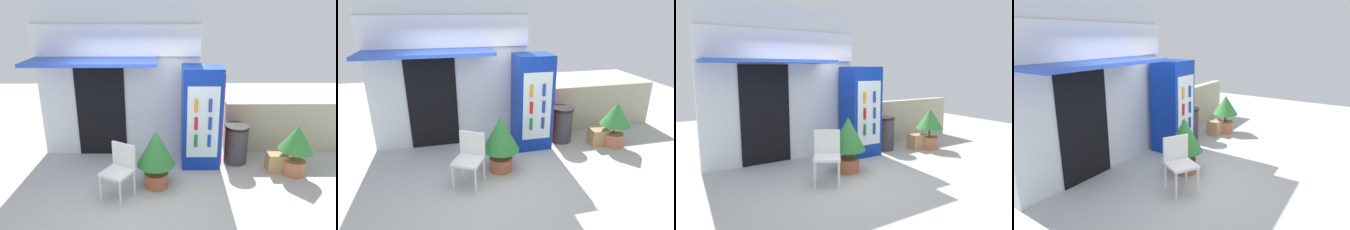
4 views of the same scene
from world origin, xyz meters
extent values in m
plane|color=#B2B2AD|center=(0.00, 0.00, 0.00)|extent=(16.00, 16.00, 0.00)
cube|color=silver|center=(-0.46, 1.68, 1.62)|extent=(3.28, 0.26, 3.23)
cube|color=white|center=(-0.46, 1.51, 2.41)|extent=(3.28, 0.08, 0.60)
cube|color=blue|center=(-0.85, 1.09, 2.08)|extent=(2.39, 0.93, 0.06)
cube|color=black|center=(-0.85, 1.54, 1.02)|extent=(1.00, 0.03, 2.03)
cube|color=#0C2D9E|center=(1.18, 1.11, 1.00)|extent=(0.74, 0.66, 1.99)
cube|color=silver|center=(1.18, 0.77, 1.00)|extent=(0.59, 0.02, 1.39)
cube|color=red|center=(1.56, 1.11, 1.00)|extent=(0.02, 0.60, 1.79)
cylinder|color=#196B2D|center=(1.06, 0.75, 0.65)|extent=(0.06, 0.06, 0.24)
cylinder|color=#1938A5|center=(1.31, 0.75, 0.65)|extent=(0.06, 0.06, 0.24)
cylinder|color=red|center=(1.05, 0.75, 1.00)|extent=(0.06, 0.06, 0.24)
cylinder|color=#1938A5|center=(1.31, 0.75, 1.00)|extent=(0.06, 0.06, 0.24)
cylinder|color=orange|center=(1.04, 0.75, 1.34)|extent=(0.06, 0.06, 0.24)
cylinder|color=#1938A5|center=(1.30, 0.75, 1.34)|extent=(0.06, 0.06, 0.24)
cylinder|color=silver|center=(-0.58, -0.18, 0.22)|extent=(0.04, 0.04, 0.45)
cylinder|color=silver|center=(-0.23, -0.37, 0.22)|extent=(0.04, 0.04, 0.45)
cylinder|color=silver|center=(-0.39, 0.17, 0.22)|extent=(0.04, 0.04, 0.45)
cylinder|color=silver|center=(-0.04, -0.02, 0.22)|extent=(0.04, 0.04, 0.45)
cube|color=silver|center=(-0.31, -0.10, 0.47)|extent=(0.61, 0.61, 0.04)
cube|color=silver|center=(-0.21, 0.08, 0.70)|extent=(0.41, 0.25, 0.42)
cylinder|color=#AD5B3D|center=(0.32, 0.25, 0.13)|extent=(0.42, 0.42, 0.26)
cylinder|color=brown|center=(0.32, 0.25, 0.35)|extent=(0.05, 0.05, 0.16)
cone|color=#2D7533|center=(0.32, 0.25, 0.74)|extent=(0.67, 0.67, 0.63)
cylinder|color=#BC6B4C|center=(2.92, 0.64, 0.15)|extent=(0.42, 0.42, 0.30)
cylinder|color=brown|center=(2.92, 0.64, 0.40)|extent=(0.05, 0.05, 0.20)
cone|color=#388C3D|center=(2.92, 0.64, 0.74)|extent=(0.64, 0.64, 0.48)
cylinder|color=#38383D|center=(1.92, 1.14, 0.37)|extent=(0.46, 0.46, 0.74)
cylinder|color=black|center=(1.92, 1.14, 0.77)|extent=(0.48, 0.48, 0.06)
cube|color=#B7AD93|center=(3.17, 1.72, 0.55)|extent=(2.77, 0.23, 1.10)
cube|color=tan|center=(2.64, 0.79, 0.18)|extent=(0.37, 0.32, 0.36)
camera|label=1|loc=(0.49, -4.58, 3.04)|focal=33.15mm
camera|label=2|loc=(-0.62, -4.14, 2.81)|focal=29.50mm
camera|label=3|loc=(-2.54, -4.36, 1.94)|focal=31.59mm
camera|label=4|loc=(-4.00, -2.52, 2.50)|focal=31.61mm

